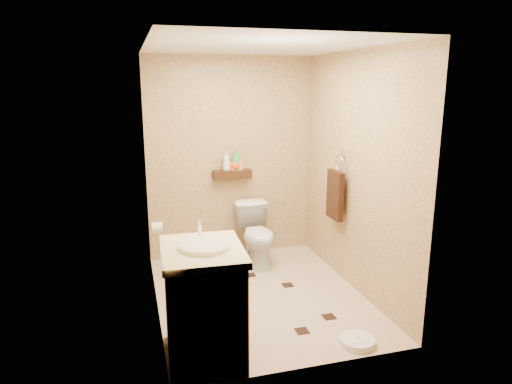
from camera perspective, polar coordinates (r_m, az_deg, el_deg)
name	(u,v)px	position (r m, az deg, el deg)	size (l,w,h in m)	color
ground	(259,295)	(4.70, 0.42, -12.78)	(2.50, 2.50, 0.00)	beige
wall_back	(231,158)	(5.50, -3.19, 4.22)	(2.00, 0.04, 2.40)	tan
wall_front	(310,214)	(3.17, 6.78, -2.72)	(2.00, 0.04, 2.40)	tan
wall_left	(152,185)	(4.15, -12.93, 0.89)	(0.04, 2.50, 2.40)	tan
wall_right	(355,173)	(4.69, 12.28, 2.32)	(0.04, 2.50, 2.40)	tan
ceiling	(260,46)	(4.24, 0.48, 17.80)	(2.00, 2.50, 0.02)	silver
wall_shelf	(232,174)	(5.46, -2.99, 2.22)	(0.46, 0.14, 0.10)	#3E2311
floor_accents	(263,298)	(4.65, 0.94, -13.08)	(1.21, 1.37, 0.01)	black
toilet	(257,235)	(5.37, 0.14, -5.36)	(0.39, 0.69, 0.70)	white
vanity	(204,302)	(3.58, -6.56, -13.45)	(0.64, 0.76, 1.03)	brown
bathroom_scale	(357,341)	(4.00, 12.55, -17.74)	(0.37, 0.37, 0.06)	white
toilet_brush	(183,263)	(5.08, -9.12, -8.81)	(0.11, 0.11, 0.48)	#186257
towel_ring	(335,193)	(4.92, 9.89, -0.09)	(0.12, 0.30, 0.76)	silver
toilet_paper	(157,227)	(4.94, -12.29, -4.31)	(0.12, 0.11, 0.12)	white
bottle_a	(226,161)	(5.41, -3.74, 3.89)	(0.09, 0.09, 0.23)	silver
bottle_b	(233,164)	(5.44, -2.84, 3.56)	(0.07, 0.07, 0.16)	orange
bottle_c	(235,164)	(5.44, -2.61, 3.55)	(0.12, 0.12, 0.15)	red
bottle_d	(236,159)	(5.44, -2.49, 4.12)	(0.10, 0.10, 0.26)	green
bottle_e	(240,163)	(5.46, -2.04, 3.60)	(0.07, 0.07, 0.16)	#F78E52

